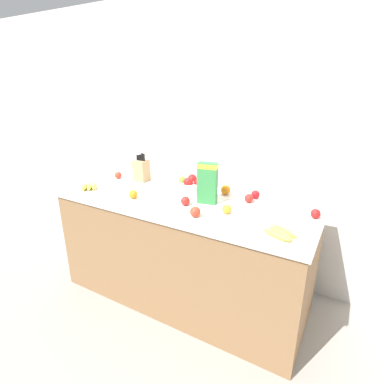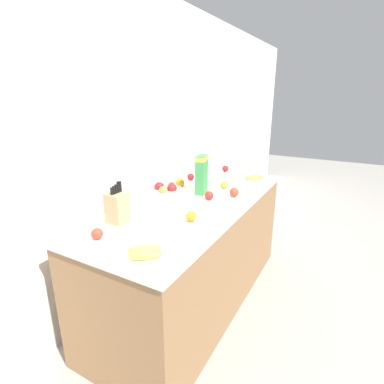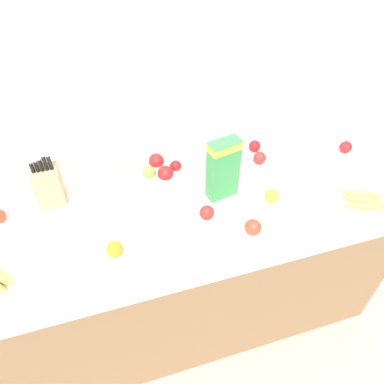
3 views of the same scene
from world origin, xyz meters
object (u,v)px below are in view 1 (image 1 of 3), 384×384
orange_front_center (226,190)px  banana_bunch_left (89,187)px  cereal_box (207,181)px  banana_bunch_right (280,233)px  apple_rightmost (249,198)px  knife_block (141,170)px  orange_front_right (133,194)px  apple_rear (118,175)px  apple_by_knife_block (316,214)px  apple_near_bananas (185,201)px  apple_middle (255,195)px  apple_leftmost (195,212)px  fruit_bowl (189,185)px  orange_back_center (227,209)px

orange_front_center → banana_bunch_left: bearing=-157.3°
banana_bunch_left → cereal_box: bearing=11.8°
banana_bunch_right → apple_rightmost: 0.57m
cereal_box → orange_front_center: cereal_box is taller
knife_block → cereal_box: bearing=-13.6°
orange_front_right → banana_bunch_right: bearing=-2.2°
knife_block → banana_bunch_right: (1.47, -0.46, -0.09)m
banana_bunch_left → apple_rear: size_ratio=3.15×
apple_rightmost → orange_front_center: size_ratio=0.85×
apple_rear → apple_rightmost: bearing=1.5°
apple_by_knife_block → orange_front_right: bearing=-166.2°
banana_bunch_right → apple_near_bananas: size_ratio=3.17×
banana_bunch_left → apple_middle: size_ratio=3.17×
cereal_box → banana_bunch_left: cereal_box is taller
apple_middle → orange_front_center: orange_front_center is taller
cereal_box → apple_by_knife_block: (0.80, 0.12, -0.14)m
apple_leftmost → apple_near_bananas: bearing=139.0°
apple_near_bananas → orange_front_center: bearing=65.4°
fruit_bowl → apple_by_knife_block: 1.07m
apple_middle → orange_back_center: same height
apple_rightmost → apple_middle: apple_rightmost is taller
orange_front_center → apple_middle: bearing=7.0°
fruit_bowl → banana_bunch_right: fruit_bowl is taller
apple_rightmost → orange_front_center: (-0.24, 0.08, 0.01)m
cereal_box → apple_middle: bearing=30.9°
apple_rear → orange_front_center: 1.12m
cereal_box → knife_block: bearing=155.0°
banana_bunch_left → apple_middle: (1.39, 0.50, 0.01)m
fruit_bowl → banana_bunch_left: 0.91m
knife_block → apple_rightmost: bearing=-1.5°
apple_rightmost → orange_front_center: bearing=161.8°
apple_rightmost → orange_front_right: (-0.86, -0.39, 0.00)m
orange_back_center → apple_rightmost: bearing=77.3°
banana_bunch_left → orange_front_right: size_ratio=2.98×
apple_rear → fruit_bowl: bearing=2.9°
apple_rightmost → apple_leftmost: size_ratio=0.93×
knife_block → banana_bunch_right: knife_block is taller
apple_by_knife_block → orange_front_right: (-1.37, -0.34, 0.00)m
knife_block → apple_leftmost: size_ratio=4.04×
apple_middle → orange_front_right: (-0.88, -0.50, 0.00)m
apple_leftmost → apple_rear: 1.19m
apple_rear → orange_front_right: (0.49, -0.35, 0.00)m
knife_block → apple_leftmost: knife_block is taller
cereal_box → orange_front_right: bearing=-170.5°
banana_bunch_left → apple_leftmost: 1.13m
apple_middle → orange_front_center: 0.26m
cereal_box → fruit_bowl: 0.34m
banana_bunch_left → orange_front_center: 1.23m
apple_leftmost → apple_near_bananas: size_ratio=1.07×
cereal_box → apple_near_bananas: (-0.12, -0.13, -0.14)m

